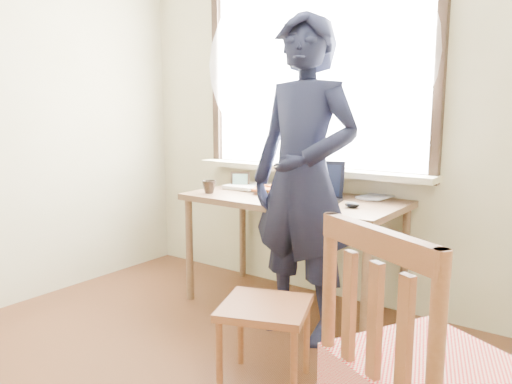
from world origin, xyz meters
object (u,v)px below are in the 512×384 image
Objects in this scene: desk at (293,209)px; laptop at (313,191)px; person at (304,180)px; work_chair at (265,317)px; mug_dark at (209,187)px; mug_white at (291,187)px.

laptop reaches higher than desk.
person reaches higher than laptop.
desk is at bearing 114.34° from work_chair.
person is at bearing -70.84° from laptop.
mug_dark is 0.05× the size of person.
mug_white reaches higher than work_chair.
desk is 0.21m from mug_white.
mug_dark reaches higher than work_chair.
mug_white is at bearing 148.24° from laptop.
laptop is at bearing -9.86° from desk.
laptop reaches higher than mug_dark.
work_chair is 0.86m from person.
mug_white is 0.58m from mug_dark.
mug_white is at bearing 132.52° from person.
laptop is 3.78× the size of mug_white.
work_chair is at bearing -35.86° from mug_dark.
desk is 2.75× the size of work_chair.
desk is 0.76× the size of person.
mug_white is at bearing 126.51° from desk.
person is (0.10, -0.28, 0.12)m from laptop.
mug_dark is at bearing -165.64° from laptop.
desk is 12.93× the size of mug_white.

